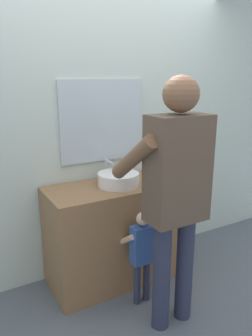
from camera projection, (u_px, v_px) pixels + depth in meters
The scene contains 8 objects.
ground_plane at pixel (135, 293), 2.80m from camera, with size 14.00×14.00×0.00m, color slate.
back_wall at pixel (100, 126), 2.96m from camera, with size 4.40×0.10×2.70m.
vanity_cabinet at pixel (118, 232), 2.93m from camera, with size 1.22×0.54×0.89m, color olive.
sink_basin at pixel (118, 179), 2.78m from camera, with size 0.35×0.35×0.11m.
faucet at pixel (107, 170), 2.95m from camera, with size 0.18×0.14×0.18m.
toothbrush_cup at pixel (151, 171), 3.04m from camera, with size 0.07×0.07×0.21m.
child_toddler at pixel (142, 249), 2.59m from camera, with size 0.24×0.24×0.78m.
adult_parent at pixel (175, 185), 2.22m from camera, with size 0.56×0.58×1.79m.
Camera 1 is at (-1.25, -2.06, 1.78)m, focal length 35.20 mm.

